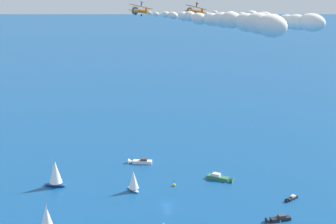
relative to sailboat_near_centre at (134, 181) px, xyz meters
name	(u,v)px	position (x,y,z in m)	size (l,w,h in m)	color
ground_plane	(167,205)	(-7.52, -14.06, -3.70)	(2000.00, 2000.00, 0.00)	navy
sailboat_near_centre	(134,181)	(0.00, 0.00, 0.00)	(5.30, 6.01, 8.11)	white
motorboat_far_port	(277,219)	(-9.55, -49.12, -3.09)	(5.72, 7.73, 2.26)	black
sailboat_far_stbd	(55,173)	(-3.43, 27.73, 1.12)	(4.86, 8.35, 10.56)	#23478C
motorboat_inshore	(291,199)	(6.98, -52.53, -3.26)	(5.58, 4.33, 1.65)	black
sailboat_trailing	(47,221)	(-37.27, 12.69, 1.26)	(7.98, 7.21, 10.87)	#23478C
motorboat_ahead	(221,178)	(17.71, -27.45, -2.92)	(4.52, 10.24, 2.88)	#33704C
motorboat_outer_ring_a	(139,162)	(26.13, 6.84, -2.97)	(4.19, 9.61, 2.71)	white
marker_buoy	(174,185)	(7.98, -12.28, -3.31)	(1.10, 1.10, 2.10)	yellow
biplane_lead	(140,11)	(-13.85, -7.91, 58.33)	(6.60, 6.67, 3.68)	orange
wingwalker_lead	(142,3)	(-13.49, -8.22, 60.43)	(1.16, 1.06, 1.53)	#1E4CB2
smoke_trail_lead	(237,22)	(-42.71, -39.65, 58.33)	(37.97, 41.35, 5.67)	silver
biplane_wingman	(195,11)	(-2.20, -21.41, 57.70)	(6.60, 6.67, 3.68)	orange
wingwalker_wingman	(197,4)	(-1.84, -21.72, 59.80)	(1.16, 1.06, 1.53)	black
smoke_trail_wingman	(284,20)	(-27.02, -48.67, 57.59)	(32.54, 35.12, 5.03)	silver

